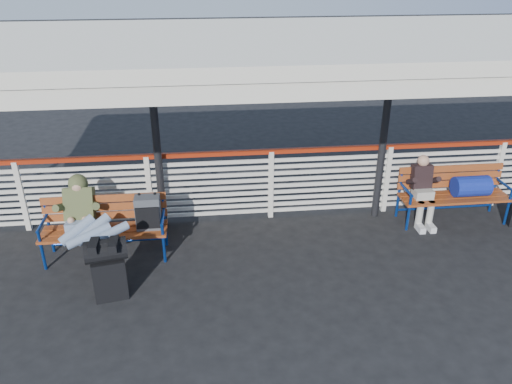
{
  "coord_description": "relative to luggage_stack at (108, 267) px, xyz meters",
  "views": [
    {
      "loc": [
        -1.08,
        -5.57,
        4.15
      ],
      "look_at": [
        -0.35,
        1.0,
        0.92
      ],
      "focal_mm": 35.0,
      "sensor_mm": 36.0,
      "label": 1
    }
  ],
  "objects": [
    {
      "name": "fence",
      "position": [
        2.38,
        1.95,
        0.19
      ],
      "size": [
        12.08,
        0.08,
        1.24
      ],
      "color": "silver",
      "rests_on": "ground"
    },
    {
      "name": "companion_person",
      "position": [
        4.84,
        1.5,
        0.12
      ],
      "size": [
        0.32,
        0.66,
        1.15
      ],
      "color": "#B0AD9F",
      "rests_on": "ground"
    },
    {
      "name": "bench_left",
      "position": [
        0.04,
        1.03,
        0.14
      ],
      "size": [
        1.8,
        0.56,
        0.97
      ],
      "color": "#A4451F",
      "rests_on": "ground"
    },
    {
      "name": "luggage_stack",
      "position": [
        0.0,
        0.0,
        0.0
      ],
      "size": [
        0.57,
        0.38,
        0.87
      ],
      "rotation": [
        0.0,
        0.0,
        0.18
      ],
      "color": "black",
      "rests_on": "ground"
    },
    {
      "name": "bench_right",
      "position": [
        5.51,
        1.51,
        0.12
      ],
      "size": [
        1.8,
        0.56,
        0.92
      ],
      "color": "#A4451F",
      "rests_on": "ground"
    },
    {
      "name": "traveler_man",
      "position": [
        -0.35,
        0.69,
        0.25
      ],
      "size": [
        0.94,
        1.63,
        0.77
      ],
      "color": "#8292AF",
      "rests_on": "ground"
    },
    {
      "name": "canopy",
      "position": [
        2.38,
        0.92,
        2.57
      ],
      "size": [
        12.6,
        3.6,
        3.16
      ],
      "color": "silver",
      "rests_on": "ground"
    },
    {
      "name": "ground",
      "position": [
        2.38,
        0.05,
        -0.47
      ],
      "size": [
        60.0,
        60.0,
        0.0
      ],
      "primitive_type": "plane",
      "color": "black",
      "rests_on": "ground"
    }
  ]
}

